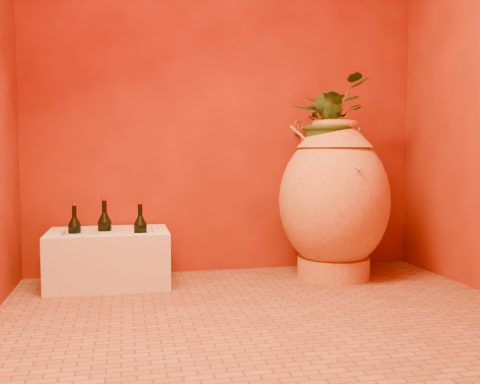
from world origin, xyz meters
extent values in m
plane|color=brown|center=(0.00, 0.00, 0.00)|extent=(2.50, 2.50, 0.00)
cube|color=#631605|center=(0.00, 1.00, 1.25)|extent=(2.50, 0.02, 2.50)
cylinder|color=#C48137|center=(0.59, 0.65, 0.06)|extent=(0.49, 0.49, 0.12)
ellipsoid|color=#C48137|center=(0.59, 0.65, 0.47)|extent=(0.75, 0.75, 0.83)
cone|color=#C48137|center=(0.59, 0.65, 0.85)|extent=(0.52, 0.52, 0.12)
torus|color=#C48137|center=(0.59, 0.65, 0.92)|extent=(0.32, 0.32, 0.05)
cylinder|color=olive|center=(0.51, 0.60, 0.73)|extent=(0.35, 0.29, 0.38)
cylinder|color=olive|center=(0.57, 0.53, 0.77)|extent=(0.08, 0.41, 0.23)
cylinder|color=olive|center=(0.69, 0.57, 0.79)|extent=(0.19, 0.30, 0.25)
cube|color=beige|center=(-0.74, 0.75, 0.14)|extent=(0.67, 0.46, 0.28)
cube|color=beige|center=(-0.74, 0.93, 0.30)|extent=(0.67, 0.09, 0.03)
cube|color=beige|center=(-0.74, 0.57, 0.30)|extent=(0.67, 0.09, 0.03)
cube|color=beige|center=(-1.03, 0.75, 0.30)|extent=(0.09, 0.28, 0.03)
cube|color=beige|center=(-0.45, 0.75, 0.30)|extent=(0.09, 0.28, 0.03)
cylinder|color=black|center=(-0.76, 0.77, 0.27)|extent=(0.08, 0.08, 0.19)
cone|color=black|center=(-0.76, 0.77, 0.39)|extent=(0.08, 0.08, 0.05)
cylinder|color=black|center=(-0.76, 0.77, 0.45)|extent=(0.03, 0.03, 0.07)
cylinder|color=maroon|center=(-0.76, 0.77, 0.50)|extent=(0.03, 0.03, 0.03)
cylinder|color=silver|center=(-0.76, 0.77, 0.27)|extent=(0.08, 0.08, 0.08)
cylinder|color=black|center=(-0.56, 0.68, 0.26)|extent=(0.07, 0.07, 0.18)
cone|color=black|center=(-0.56, 0.68, 0.38)|extent=(0.07, 0.07, 0.05)
cylinder|color=black|center=(-0.56, 0.68, 0.43)|extent=(0.03, 0.03, 0.07)
cylinder|color=maroon|center=(-0.56, 0.68, 0.48)|extent=(0.03, 0.03, 0.02)
cylinder|color=silver|center=(-0.56, 0.68, 0.26)|extent=(0.08, 0.08, 0.08)
cylinder|color=black|center=(-0.92, 0.79, 0.26)|extent=(0.07, 0.07, 0.17)
cone|color=black|center=(-0.92, 0.79, 0.37)|extent=(0.07, 0.07, 0.05)
cylinder|color=black|center=(-0.92, 0.79, 0.42)|extent=(0.02, 0.02, 0.07)
cylinder|color=maroon|center=(-0.92, 0.79, 0.47)|extent=(0.03, 0.03, 0.02)
cylinder|color=silver|center=(-0.92, 0.79, 0.26)|extent=(0.08, 0.08, 0.08)
cylinder|color=#B47329|center=(0.46, 0.93, 0.89)|extent=(0.02, 0.13, 0.02)
cylinder|color=#B47329|center=(0.46, 0.87, 0.85)|extent=(0.02, 0.02, 0.08)
torus|color=#B47329|center=(0.46, 0.93, 0.93)|extent=(0.07, 0.01, 0.07)
cylinder|color=#B47329|center=(0.46, 0.93, 0.91)|extent=(0.01, 0.01, 0.05)
imported|color=#1D4217|center=(0.56, 0.68, 0.95)|extent=(0.61, 0.61, 0.52)
imported|color=#1D4217|center=(0.52, 0.61, 0.92)|extent=(0.25, 0.26, 0.36)
camera|label=1|loc=(-0.64, -2.36, 0.74)|focal=40.00mm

